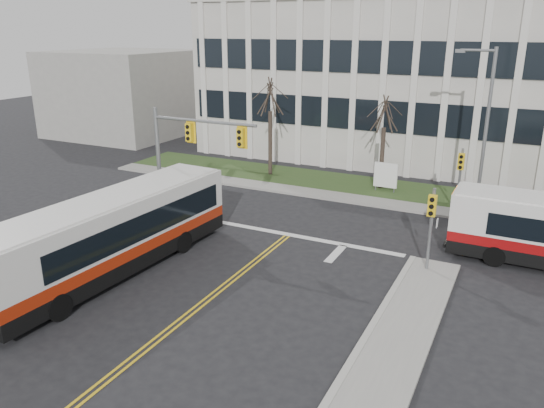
{
  "coord_description": "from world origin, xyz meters",
  "views": [
    {
      "loc": [
        10.55,
        -14.92,
        10.21
      ],
      "look_at": [
        -0.35,
        6.94,
        2.0
      ],
      "focal_mm": 35.0,
      "sensor_mm": 36.0,
      "label": 1
    }
  ],
  "objects_px": {
    "newspaper_box_red": "(77,258)",
    "directory_sign": "(386,176)",
    "streetlight": "(484,123)",
    "bus_main": "(112,236)"
  },
  "relations": [
    {
      "from": "streetlight",
      "to": "bus_main",
      "type": "distance_m",
      "value": 20.41
    },
    {
      "from": "streetlight",
      "to": "newspaper_box_red",
      "type": "relative_size",
      "value": 9.68
    },
    {
      "from": "newspaper_box_red",
      "to": "directory_sign",
      "type": "bearing_deg",
      "value": 45.88
    },
    {
      "from": "directory_sign",
      "to": "streetlight",
      "type": "bearing_deg",
      "value": -13.23
    },
    {
      "from": "bus_main",
      "to": "newspaper_box_red",
      "type": "distance_m",
      "value": 2.21
    },
    {
      "from": "streetlight",
      "to": "bus_main",
      "type": "xyz_separation_m",
      "value": [
        -13.03,
        -15.3,
        -3.53
      ]
    },
    {
      "from": "streetlight",
      "to": "bus_main",
      "type": "height_order",
      "value": "streetlight"
    },
    {
      "from": "streetlight",
      "to": "directory_sign",
      "type": "xyz_separation_m",
      "value": [
        -5.53,
        1.3,
        -4.02
      ]
    },
    {
      "from": "streetlight",
      "to": "newspaper_box_red",
      "type": "distance_m",
      "value": 22.15
    },
    {
      "from": "newspaper_box_red",
      "to": "bus_main",
      "type": "bearing_deg",
      "value": -1.43
    }
  ]
}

